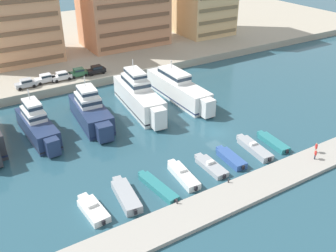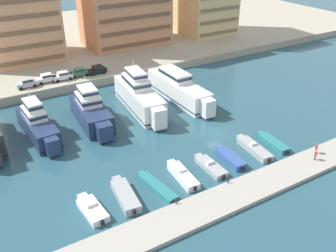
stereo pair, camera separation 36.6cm
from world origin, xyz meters
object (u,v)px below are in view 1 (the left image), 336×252
(yacht_white_center, at_px, (178,88))
(car_white_left, at_px, (45,78))
(motorboat_teal_right, at_px, (273,142))
(car_white_mid_left, at_px, (62,76))
(motorboat_grey_mid_right, at_px, (254,148))
(yacht_navy_left, at_px, (37,125))
(car_black_center, at_px, (96,69))
(pedestrian_mid_deck, at_px, (316,154))
(motorboat_grey_left, at_px, (126,195))
(car_silver_far_left, at_px, (26,83))
(pedestrian_near_edge, at_px, (316,147))
(motorboat_grey_center, at_px, (211,166))
(motorboat_white_center_left, at_px, (183,175))
(car_green_center_left, at_px, (78,72))
(motorboat_white_far_left, at_px, (93,210))
(motorboat_blue_center_right, at_px, (231,158))
(yacht_white_center_left, at_px, (139,96))
(yacht_navy_mid_left, at_px, (91,111))
(motorboat_teal_mid_left, at_px, (158,187))

(yacht_white_center, relative_size, car_white_left, 4.93)
(motorboat_teal_right, bearing_deg, car_white_mid_left, 118.11)
(motorboat_grey_mid_right, bearing_deg, car_white_mid_left, 113.69)
(yacht_navy_left, bearing_deg, car_black_center, 45.65)
(pedestrian_mid_deck, bearing_deg, motorboat_grey_left, 165.69)
(car_silver_far_left, xyz_separation_m, pedestrian_near_edge, (31.57, -45.16, -1.24))
(motorboat_grey_center, bearing_deg, pedestrian_mid_deck, -25.69)
(motorboat_white_center_left, xyz_separation_m, car_green_center_left, (-0.42, 39.95, 2.28))
(yacht_navy_left, distance_m, motorboat_white_far_left, 21.98)
(motorboat_grey_left, xyz_separation_m, motorboat_blue_center_right, (16.96, -0.29, -0.06))
(yacht_navy_left, xyz_separation_m, yacht_white_center, (27.57, 0.65, 0.11))
(motorboat_white_far_left, bearing_deg, motorboat_white_center_left, 0.45)
(motorboat_white_center_left, bearing_deg, yacht_white_center_left, 77.59)
(motorboat_grey_mid_right, relative_size, pedestrian_near_edge, 4.73)
(car_green_center_left, bearing_deg, motorboat_grey_center, -82.74)
(motorboat_white_far_left, xyz_separation_m, pedestrian_mid_deck, (31.71, -6.69, 1.02))
(yacht_navy_left, height_order, motorboat_white_center_left, yacht_navy_left)
(motorboat_grey_left, distance_m, pedestrian_near_edge, 29.29)
(car_white_mid_left, height_order, car_black_center, same)
(motorboat_white_center_left, relative_size, car_silver_far_left, 1.76)
(yacht_white_center, height_order, motorboat_teal_right, yacht_white_center)
(yacht_white_center, height_order, car_white_mid_left, yacht_white_center)
(motorboat_blue_center_right, height_order, motorboat_grey_mid_right, motorboat_grey_mid_right)
(yacht_navy_mid_left, distance_m, pedestrian_near_edge, 37.02)
(yacht_navy_mid_left, bearing_deg, motorboat_grey_center, -66.81)
(yacht_navy_mid_left, height_order, motorboat_white_center_left, yacht_navy_mid_left)
(yacht_navy_left, distance_m, motorboat_teal_mid_left, 24.21)
(yacht_white_center_left, bearing_deg, motorboat_grey_left, -121.31)
(motorboat_grey_center, height_order, motorboat_grey_mid_right, motorboat_grey_mid_right)
(yacht_navy_mid_left, bearing_deg, car_silver_far_left, 111.01)
(pedestrian_mid_deck, bearing_deg, motorboat_grey_center, 154.31)
(pedestrian_mid_deck, bearing_deg, car_silver_far_left, 123.00)
(yacht_navy_left, height_order, motorboat_white_far_left, yacht_navy_left)
(motorboat_teal_mid_left, relative_size, motorboat_grey_mid_right, 1.01)
(car_black_center, height_order, pedestrian_mid_deck, car_black_center)
(car_silver_far_left, height_order, car_green_center_left, same)
(motorboat_white_far_left, xyz_separation_m, car_white_left, (5.73, 40.24, 2.30))
(motorboat_grey_center, bearing_deg, motorboat_grey_left, 178.89)
(car_white_mid_left, bearing_deg, motorboat_teal_right, -61.89)
(motorboat_grey_left, bearing_deg, motorboat_white_center_left, -0.92)
(yacht_white_center, xyz_separation_m, car_white_mid_left, (-17.83, 17.26, 0.52))
(yacht_navy_left, bearing_deg, pedestrian_near_edge, -38.95)
(yacht_navy_mid_left, height_order, motorboat_white_far_left, yacht_navy_mid_left)
(pedestrian_near_edge, bearing_deg, motorboat_grey_mid_right, 139.75)
(motorboat_teal_right, xyz_separation_m, car_white_mid_left, (-21.23, 39.74, 2.37))
(yacht_navy_mid_left, bearing_deg, yacht_navy_left, -179.79)
(motorboat_grey_mid_right, bearing_deg, yacht_white_center_left, 110.38)
(yacht_white_center, height_order, pedestrian_near_edge, yacht_white_center)
(motorboat_teal_right, bearing_deg, car_white_left, 121.39)
(yacht_white_center_left, xyz_separation_m, motorboat_grey_left, (-13.55, -22.28, -2.16))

